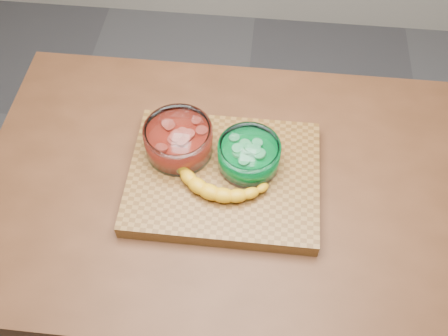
# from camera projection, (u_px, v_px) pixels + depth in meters

# --- Properties ---
(ground) EXTENTS (3.50, 3.50, 0.00)m
(ground) POSITION_uv_depth(u_px,v_px,m) (224.00, 307.00, 1.95)
(ground) COLOR #545459
(ground) RESTS_ON ground
(counter) EXTENTS (1.20, 0.80, 0.90)m
(counter) POSITION_uv_depth(u_px,v_px,m) (224.00, 259.00, 1.58)
(counter) COLOR #512D18
(counter) RESTS_ON ground
(cutting_board) EXTENTS (0.45, 0.35, 0.04)m
(cutting_board) POSITION_uv_depth(u_px,v_px,m) (224.00, 177.00, 1.20)
(cutting_board) COLOR brown
(cutting_board) RESTS_ON counter
(bowl_red) EXTENTS (0.16, 0.16, 0.08)m
(bowl_red) POSITION_uv_depth(u_px,v_px,m) (179.00, 140.00, 1.19)
(bowl_red) COLOR white
(bowl_red) RESTS_ON cutting_board
(bowl_green) EXTENTS (0.15, 0.15, 0.07)m
(bowl_green) POSITION_uv_depth(u_px,v_px,m) (249.00, 155.00, 1.17)
(bowl_green) COLOR white
(bowl_green) RESTS_ON cutting_board
(banana) EXTENTS (0.26, 0.15, 0.04)m
(banana) POSITION_uv_depth(u_px,v_px,m) (219.00, 178.00, 1.15)
(banana) COLOR orange
(banana) RESTS_ON cutting_board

